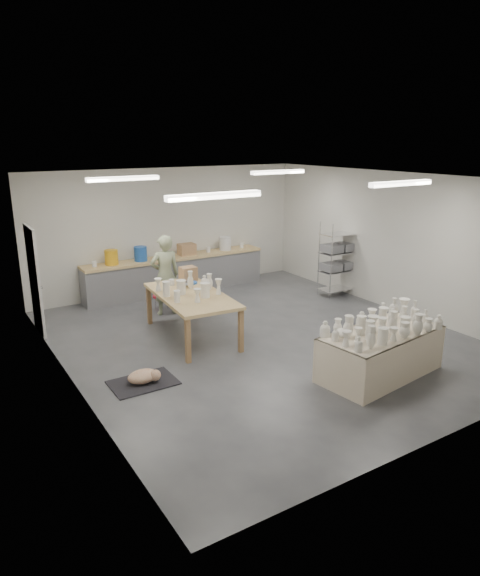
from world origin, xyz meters
TOP-DOWN VIEW (x-y plane):
  - room at (-0.11, 0.08)m, footprint 8.00×8.02m
  - back_counter at (-0.01, 3.68)m, footprint 4.60×0.60m
  - wire_shelf at (3.20, 1.40)m, footprint 0.88×0.48m
  - drying_table at (0.76, -2.27)m, footprint 2.19×1.24m
  - work_table at (-1.01, 0.89)m, footprint 1.34×2.38m
  - rug at (-2.59, -0.54)m, footprint 1.00×0.70m
  - cat at (-2.56, -0.56)m, footprint 0.49×0.37m
  - potter at (-0.90, 2.30)m, footprint 0.69×0.50m
  - red_stool at (-0.90, 2.57)m, footprint 0.41×0.41m

SIDE VIEW (x-z plane):
  - rug at x=-2.59m, z-range 0.00..0.02m
  - cat at x=-2.56m, z-range 0.02..0.23m
  - red_stool at x=-0.90m, z-range 0.14..0.49m
  - drying_table at x=0.76m, z-range -0.13..0.97m
  - back_counter at x=-0.01m, z-range -0.13..1.11m
  - work_table at x=-1.01m, z-range 0.24..1.46m
  - potter at x=-0.90m, z-range 0.00..1.73m
  - wire_shelf at x=3.20m, z-range 0.02..1.82m
  - room at x=-0.11m, z-range 0.56..3.56m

